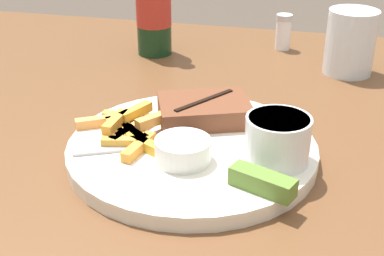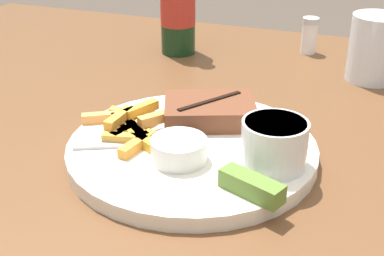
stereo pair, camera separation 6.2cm
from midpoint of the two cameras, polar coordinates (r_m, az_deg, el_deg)
dining_table at (r=0.68m, az=2.64°, el=-8.58°), size 1.36×1.10×0.75m
dinner_plate at (r=0.63m, az=2.80°, el=-2.41°), size 0.29×0.29×0.02m
steak_portion at (r=0.68m, az=4.55°, el=1.76°), size 0.14×0.12×0.03m
fries_pile at (r=0.65m, az=-3.81°, el=0.19°), size 0.13×0.12×0.02m
coleslaw_cup at (r=0.58m, az=11.81°, el=-1.48°), size 0.07×0.07×0.05m
dipping_sauce_cup at (r=0.59m, az=1.95°, el=-2.34°), size 0.06×0.06×0.03m
pickle_spear at (r=0.54m, az=9.68°, el=-6.21°), size 0.07×0.05×0.02m
fork_utensil at (r=0.62m, az=-4.26°, el=-1.85°), size 0.13×0.07×0.00m
knife_utensil at (r=0.66m, az=2.25°, el=0.02°), size 0.08×0.16×0.01m
beer_bottle at (r=0.96m, az=0.37°, el=12.71°), size 0.06×0.06×0.23m
drinking_glass at (r=0.90m, az=20.79°, el=7.94°), size 0.08×0.08×0.10m
salt_shaker at (r=1.00m, az=14.18°, el=9.54°), size 0.03×0.03×0.07m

